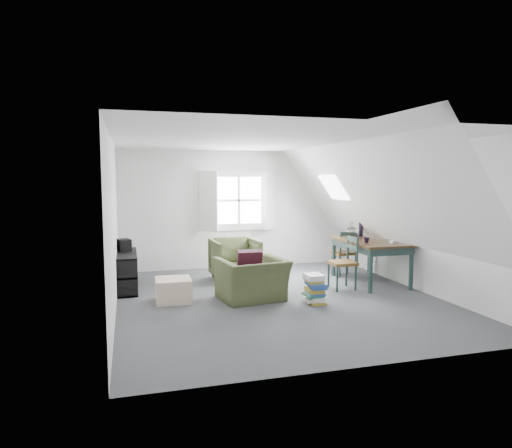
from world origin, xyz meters
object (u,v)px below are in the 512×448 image
object	(u,v)px
dining_table	(370,246)
media_shelf	(125,273)
dining_chair_near	(344,262)
magazine_stack	(315,289)
armchair_far	(235,279)
ottoman	(173,290)
armchair_near	(252,300)
dining_chair_far	(345,252)

from	to	relation	value
dining_table	media_shelf	xyz separation A→B (m)	(-4.36, 0.65, -0.40)
dining_chair_near	magazine_stack	bearing A→B (deg)	-33.88
media_shelf	armchair_far	bearing A→B (deg)	9.47
armchair_far	ottoman	bearing A→B (deg)	-139.37
dining_chair_near	media_shelf	size ratio (longest dim) A/B	0.73
dining_table	ottoman	bearing A→B (deg)	-177.76
armchair_near	armchair_far	xyz separation A→B (m)	(0.07, 1.48, 0.00)
armchair_near	dining_chair_far	bearing A→B (deg)	-160.03
ottoman	media_shelf	size ratio (longest dim) A/B	0.43
media_shelf	magazine_stack	xyz separation A→B (m)	(2.83, -1.68, -0.06)
dining_table	dining_chair_near	world-z (taller)	dining_chair_near
ottoman	dining_chair_near	bearing A→B (deg)	0.40
dining_chair_near	dining_chair_far	bearing A→B (deg)	168.64
armchair_near	dining_chair_near	world-z (taller)	dining_chair_near
ottoman	media_shelf	distance (m)	1.23
armchair_near	armchair_far	distance (m)	1.48
dining_chair_near	ottoman	bearing A→B (deg)	-73.60
dining_table	dining_chair_near	bearing A→B (deg)	-158.61
armchair_near	ottoman	distance (m)	1.25
armchair_far	magazine_stack	size ratio (longest dim) A/B	1.93
dining_chair_far	ottoman	bearing A→B (deg)	11.03
armchair_far	dining_table	distance (m)	2.61
dining_chair_near	armchair_near	bearing A→B (deg)	-65.41
dining_chair_near	magazine_stack	world-z (taller)	dining_chair_near
armchair_near	magazine_stack	xyz separation A→B (m)	(0.88, -0.46, 0.23)
ottoman	dining_chair_far	bearing A→B (deg)	16.18
armchair_far	dining_chair_near	bearing A→B (deg)	-39.48
ottoman	media_shelf	bearing A→B (deg)	126.95
armchair_near	media_shelf	distance (m)	2.32
armchair_near	dining_chair_far	world-z (taller)	dining_chair_far
ottoman	dining_table	bearing A→B (deg)	5.17
armchair_far	media_shelf	xyz separation A→B (m)	(-2.02, -0.26, 0.29)
armchair_far	media_shelf	world-z (taller)	media_shelf
media_shelf	dining_chair_near	bearing A→B (deg)	-12.38
armchair_near	magazine_stack	distance (m)	1.02
ottoman	media_shelf	world-z (taller)	media_shelf
dining_chair_far	media_shelf	bearing A→B (deg)	-4.83
dining_table	dining_chair_near	xyz separation A→B (m)	(-0.68, -0.31, -0.21)
ottoman	dining_chair_far	xyz separation A→B (m)	(3.46, 1.00, 0.28)
armchair_near	armchair_far	bearing A→B (deg)	-101.69
armchair_far	media_shelf	bearing A→B (deg)	-176.12
media_shelf	magazine_stack	distance (m)	3.29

